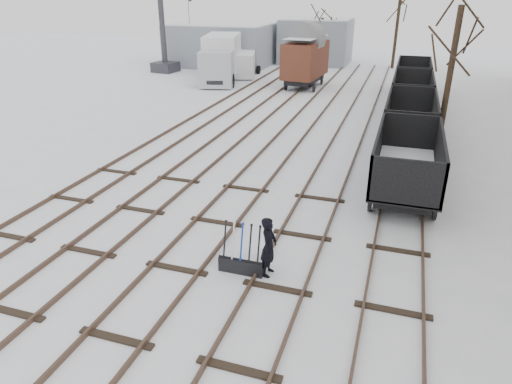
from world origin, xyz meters
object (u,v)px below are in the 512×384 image
at_px(box_van_wagon, 305,58).
at_px(crane, 165,42).
at_px(freight_wagon_a, 406,171).
at_px(lorry, 221,58).
at_px(panel_van, 243,64).
at_px(ground_frame, 242,262).
at_px(worker, 269,247).

bearing_deg(box_van_wagon, crane, 172.30).
relative_size(freight_wagon_a, lorry, 0.70).
bearing_deg(box_van_wagon, panel_van, 158.58).
bearing_deg(ground_frame, freight_wagon_a, 58.96).
relative_size(ground_frame, lorry, 0.17).
bearing_deg(box_van_wagon, ground_frame, -75.81).
height_order(freight_wagon_a, lorry, lorry).
distance_m(freight_wagon_a, crane, 32.02).
bearing_deg(lorry, box_van_wagon, -17.88).
distance_m(worker, panel_van, 31.61).
distance_m(box_van_wagon, lorry, 7.44).
height_order(panel_van, crane, crane).
relative_size(worker, crane, 0.17).
xyz_separation_m(worker, lorry, (-12.26, 26.73, 1.05)).
relative_size(worker, box_van_wagon, 0.33).
distance_m(box_van_wagon, crane, 14.63).
height_order(ground_frame, crane, crane).
relative_size(lorry, crane, 0.83).
bearing_deg(freight_wagon_a, box_van_wagon, 113.11).
bearing_deg(ground_frame, box_van_wagon, 98.62).
height_order(box_van_wagon, panel_van, box_van_wagon).
bearing_deg(panel_van, crane, 163.56).
xyz_separation_m(lorry, crane, (-6.83, 2.87, 0.79)).
height_order(freight_wagon_a, crane, crane).
xyz_separation_m(worker, panel_van, (-11.27, 29.53, 0.21)).
bearing_deg(freight_wagon_a, panel_van, 123.00).
xyz_separation_m(freight_wagon_a, panel_van, (-14.70, 22.63, 0.15)).
bearing_deg(freight_wagon_a, lorry, 128.36).
relative_size(ground_frame, crane, 0.14).
bearing_deg(ground_frame, panel_van, 109.35).
bearing_deg(freight_wagon_a, worker, -116.45).
distance_m(worker, lorry, 29.42).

